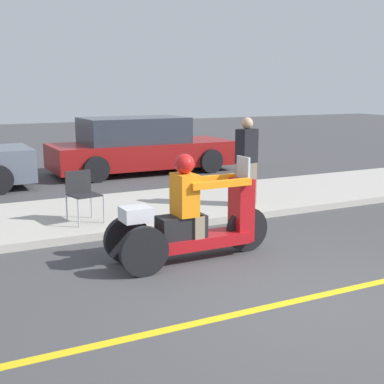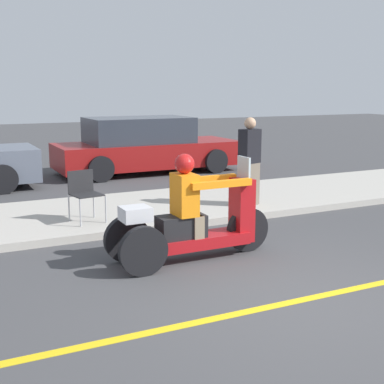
{
  "view_description": "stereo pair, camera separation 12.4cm",
  "coord_description": "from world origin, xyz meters",
  "px_view_note": "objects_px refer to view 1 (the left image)",
  "views": [
    {
      "loc": [
        -3.6,
        -4.32,
        2.28
      ],
      "look_at": [
        -0.47,
        1.77,
        0.92
      ],
      "focal_mm": 50.0,
      "sensor_mm": 36.0,
      "label": 1
    },
    {
      "loc": [
        -3.49,
        -4.38,
        2.28
      ],
      "look_at": [
        -0.47,
        1.77,
        0.92
      ],
      "focal_mm": 50.0,
      "sensor_mm": 36.0,
      "label": 2
    }
  ],
  "objects_px": {
    "spectator_mid_group": "(246,163)",
    "parked_car_lot_center": "(140,147)",
    "motorcycle_trike": "(191,222)",
    "folding_chair_curbside": "(82,191)"
  },
  "relations": [
    {
      "from": "parked_car_lot_center",
      "to": "folding_chair_curbside",
      "type": "bearing_deg",
      "value": -120.98
    },
    {
      "from": "motorcycle_trike",
      "to": "folding_chair_curbside",
      "type": "distance_m",
      "value": 2.4
    },
    {
      "from": "spectator_mid_group",
      "to": "folding_chair_curbside",
      "type": "distance_m",
      "value": 3.06
    },
    {
      "from": "folding_chair_curbside",
      "to": "parked_car_lot_center",
      "type": "relative_size",
      "value": 0.17
    },
    {
      "from": "spectator_mid_group",
      "to": "parked_car_lot_center",
      "type": "bearing_deg",
      "value": 90.78
    },
    {
      "from": "spectator_mid_group",
      "to": "folding_chair_curbside",
      "type": "height_order",
      "value": "spectator_mid_group"
    },
    {
      "from": "motorcycle_trike",
      "to": "spectator_mid_group",
      "type": "bearing_deg",
      "value": 43.43
    },
    {
      "from": "motorcycle_trike",
      "to": "folding_chair_curbside",
      "type": "height_order",
      "value": "motorcycle_trike"
    },
    {
      "from": "spectator_mid_group",
      "to": "parked_car_lot_center",
      "type": "height_order",
      "value": "spectator_mid_group"
    },
    {
      "from": "spectator_mid_group",
      "to": "folding_chair_curbside",
      "type": "bearing_deg",
      "value": 176.98
    }
  ]
}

